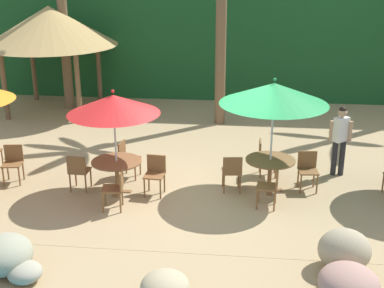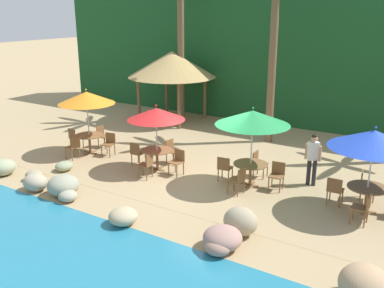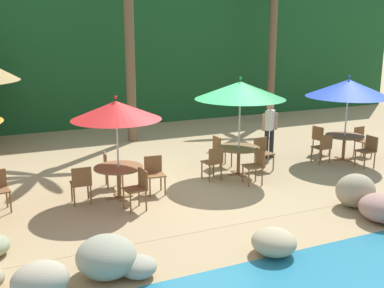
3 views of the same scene
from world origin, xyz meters
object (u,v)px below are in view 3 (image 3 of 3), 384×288
chair_green_inland (220,149)px  chair_blue_left (323,146)px  chair_blue_inland (320,138)px  umbrella_blue (349,88)px  dining_table_green (239,152)px  dining_table_red (119,172)px  chair_green_left (214,161)px  chair_red_inland (110,167)px  umbrella_green (240,90)px  chair_green_seaward (262,151)px  chair_blue_seaward (361,139)px  chair_red_seaward (154,172)px  chair_blue_right (368,149)px  dining_table_blue (344,139)px  palm_tree_third (273,26)px  chair_red_right (138,186)px  chair_green_right (256,164)px  chair_red_left (81,182)px  palm_tree_second (128,4)px  umbrella_red (116,110)px

chair_green_inland → chair_blue_left: same height
chair_blue_inland → umbrella_blue: bearing=-75.8°
dining_table_green → chair_blue_left: 2.69m
dining_table_red → chair_green_left: 2.54m
dining_table_green → chair_blue_inland: bearing=13.7°
chair_red_inland → umbrella_green: bearing=-6.9°
chair_green_seaward → chair_blue_seaward: 3.53m
dining_table_red → chair_red_seaward: chair_red_seaward is taller
chair_blue_right → umbrella_blue: bearing=95.8°
chair_red_seaward → chair_red_inland: size_ratio=1.00×
dining_table_blue → palm_tree_third: bearing=76.7°
dining_table_red → chair_red_inland: 0.86m
chair_green_left → dining_table_blue: bearing=2.2°
chair_green_seaward → umbrella_green: bearing=-169.0°
chair_red_right → dining_table_blue: size_ratio=0.79×
chair_red_inland → dining_table_green: bearing=-6.9°
chair_green_right → chair_green_inland: bearing=93.6°
chair_red_seaward → chair_blue_right: (6.13, -0.44, 0.00)m
chair_blue_seaward → chair_blue_left: bearing=-170.5°
dining_table_green → chair_green_left: 0.86m
dining_table_red → chair_red_seaward: bearing=1.0°
chair_blue_inland → chair_green_seaward: bearing=-165.5°
chair_red_left → dining_table_blue: 7.76m
umbrella_blue → chair_blue_left: umbrella_blue is taller
dining_table_green → palm_tree_second: bearing=106.1°
umbrella_green → chair_green_right: (0.00, -0.85, -1.72)m
dining_table_blue → chair_blue_left: 0.86m
chair_blue_inland → chair_red_inland: bearing=-176.6°
umbrella_red → palm_tree_third: bearing=37.9°
chair_red_right → palm_tree_third: 11.45m
chair_green_seaward → chair_blue_left: (1.85, -0.29, 0.00)m
chair_red_left → chair_red_inland: bearing=46.4°
chair_blue_inland → chair_red_seaward: bearing=-168.0°
palm_tree_third → chair_green_seaward: bearing=-125.1°
chair_red_left → palm_tree_third: 11.77m
chair_blue_seaward → palm_tree_third: bearing=84.2°
chair_green_inland → chair_blue_right: (3.73, -1.72, 0.00)m
chair_red_right → umbrella_green: 3.82m
chair_red_right → chair_blue_right: bearing=3.5°
umbrella_green → chair_green_left: (-0.83, -0.19, -1.72)m
umbrella_red → chair_red_right: (0.19, -0.83, -1.51)m
dining_table_blue → chair_green_seaward: bearing=176.1°
chair_red_right → chair_blue_left: same height
chair_red_left → chair_blue_right: same height
chair_green_left → palm_tree_third: 9.16m
chair_red_right → dining_table_blue: bearing=10.6°
chair_blue_inland → chair_blue_right: 1.71m
umbrella_blue → chair_blue_right: bearing=-84.2°
chair_blue_left → chair_blue_right: 1.20m
chair_red_left → chair_green_inland: (4.11, 1.36, 0.00)m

